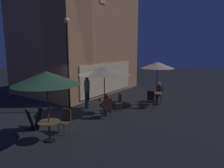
# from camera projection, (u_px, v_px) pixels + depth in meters

# --- Properties ---
(ground_plane) EXTENTS (60.00, 60.00, 0.00)m
(ground_plane) POSITION_uv_depth(u_px,v_px,m) (60.00, 117.00, 9.86)
(ground_plane) COLOR #252428
(cafe_building) EXTENTS (8.18, 6.55, 8.54)m
(cafe_building) POSITION_uv_depth(u_px,v_px,m) (76.00, 35.00, 14.21)
(cafe_building) COLOR tan
(cafe_building) RESTS_ON ground
(street_lamp_near_corner) EXTENTS (0.29, 0.29, 4.82)m
(street_lamp_near_corner) POSITION_uv_depth(u_px,v_px,m) (68.00, 53.00, 10.20)
(street_lamp_near_corner) COLOR black
(street_lamp_near_corner) RESTS_ON ground
(menu_sandwich_board) EXTENTS (0.76, 0.71, 0.85)m
(menu_sandwich_board) POSITION_uv_depth(u_px,v_px,m) (35.00, 119.00, 8.39)
(menu_sandwich_board) COLOR black
(menu_sandwich_board) RESTS_ON ground
(cafe_table_0) EXTENTS (0.78, 0.78, 0.73)m
(cafe_table_0) POSITION_uv_depth(u_px,v_px,m) (49.00, 126.00, 7.25)
(cafe_table_0) COLOR black
(cafe_table_0) RESTS_ON ground
(cafe_table_1) EXTENTS (0.71, 0.71, 0.74)m
(cafe_table_1) POSITION_uv_depth(u_px,v_px,m) (105.00, 103.00, 10.39)
(cafe_table_1) COLOR black
(cafe_table_1) RESTS_ON ground
(cafe_table_2) EXTENTS (0.70, 0.70, 0.73)m
(cafe_table_2) POSITION_uv_depth(u_px,v_px,m) (156.00, 96.00, 12.05)
(cafe_table_2) COLOR black
(cafe_table_2) RESTS_ON ground
(patio_umbrella_0) EXTENTS (2.33, 2.33, 2.55)m
(patio_umbrella_0) POSITION_uv_depth(u_px,v_px,m) (46.00, 78.00, 6.95)
(patio_umbrella_0) COLOR black
(patio_umbrella_0) RESTS_ON ground
(patio_umbrella_1) EXTENTS (2.58, 2.58, 2.42)m
(patio_umbrella_1) POSITION_uv_depth(u_px,v_px,m) (104.00, 71.00, 10.11)
(patio_umbrella_1) COLOR black
(patio_umbrella_1) RESTS_ON ground
(patio_umbrella_2) EXTENTS (1.94, 1.94, 2.55)m
(patio_umbrella_2) POSITION_uv_depth(u_px,v_px,m) (157.00, 65.00, 11.74)
(patio_umbrella_2) COLOR black
(patio_umbrella_2) RESTS_ON ground
(cafe_chair_0) EXTENTS (0.45, 0.45, 0.96)m
(cafe_chair_0) POSITION_uv_depth(u_px,v_px,m) (66.00, 119.00, 8.01)
(cafe_chair_0) COLOR brown
(cafe_chair_0) RESTS_ON ground
(cafe_chair_1) EXTENTS (0.59, 0.59, 1.00)m
(cafe_chair_1) POSITION_uv_depth(u_px,v_px,m) (108.00, 107.00, 9.57)
(cafe_chair_1) COLOR brown
(cafe_chair_1) RESTS_ON ground
(cafe_chair_2) EXTENTS (0.52, 0.52, 0.97)m
(cafe_chair_2) POSITION_uv_depth(u_px,v_px,m) (119.00, 101.00, 10.77)
(cafe_chair_2) COLOR brown
(cafe_chair_2) RESTS_ON ground
(cafe_chair_3) EXTENTS (0.49, 0.49, 0.92)m
(cafe_chair_3) POSITION_uv_depth(u_px,v_px,m) (159.00, 93.00, 12.80)
(cafe_chair_3) COLOR black
(cafe_chair_3) RESTS_ON ground
(cafe_chair_4) EXTENTS (0.44, 0.44, 0.99)m
(cafe_chair_4) POSITION_uv_depth(u_px,v_px,m) (151.00, 98.00, 11.34)
(cafe_chair_4) COLOR black
(cafe_chair_4) RESTS_ON ground
(patron_seated_0) EXTENTS (0.50, 0.51, 1.22)m
(patron_seated_0) POSITION_uv_depth(u_px,v_px,m) (107.00, 104.00, 9.70)
(patron_seated_0) COLOR navy
(patron_seated_0) RESTS_ON ground
(patron_seated_1) EXTENTS (0.54, 0.42, 1.25)m
(patron_seated_1) POSITION_uv_depth(u_px,v_px,m) (159.00, 91.00, 12.65)
(patron_seated_1) COLOR #284F3B
(patron_seated_1) RESTS_ON ground
(patron_standing_2) EXTENTS (0.30, 0.30, 1.78)m
(patron_standing_2) POSITION_uv_depth(u_px,v_px,m) (87.00, 92.00, 11.25)
(patron_standing_2) COLOR #253545
(patron_standing_2) RESTS_ON ground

